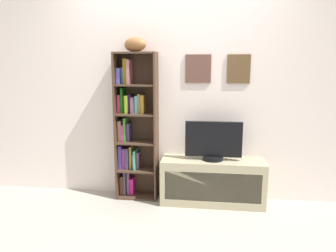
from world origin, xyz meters
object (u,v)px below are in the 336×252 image
(tv_stand, at_px, (212,182))
(television, at_px, (213,142))
(football, at_px, (135,45))
(bookshelf, at_px, (133,128))

(tv_stand, xyz_separation_m, television, (0.00, 0.00, 0.45))
(football, distance_m, tv_stand, 1.72)
(tv_stand, bearing_deg, television, 90.00)
(bookshelf, height_order, tv_stand, bookshelf)
(bookshelf, height_order, television, bookshelf)
(football, height_order, television, football)
(tv_stand, height_order, television, television)
(bookshelf, distance_m, television, 0.92)
(television, bearing_deg, bookshelf, 174.58)
(bookshelf, bearing_deg, television, -5.42)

